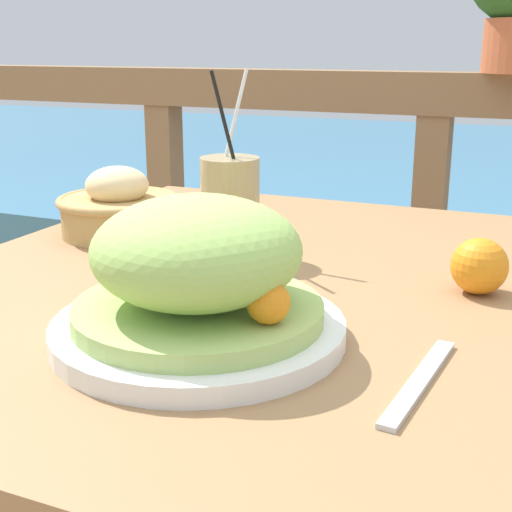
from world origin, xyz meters
name	(u,v)px	position (x,y,z in m)	size (l,w,h in m)	color
patio_table	(308,361)	(0.00, 0.00, 0.64)	(0.94, 0.94, 0.74)	#997047
railing_fence	(429,205)	(0.00, 0.82, 0.67)	(2.80, 0.08, 0.96)	brown
sea_backdrop	(506,199)	(0.00, 3.32, 0.19)	(12.00, 4.00, 0.38)	teal
salad_plate	(197,279)	(-0.05, -0.20, 0.80)	(0.29, 0.29, 0.14)	white
drink_glass	(230,206)	(-0.14, 0.08, 0.81)	(0.08, 0.08, 0.25)	tan
bread_basket	(118,207)	(-0.34, 0.11, 0.78)	(0.18, 0.18, 0.10)	tan
knife	(420,381)	(0.17, -0.21, 0.74)	(0.03, 0.18, 0.00)	silver
orange_near_basket	(479,266)	(0.19, 0.05, 0.77)	(0.07, 0.07, 0.07)	orange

